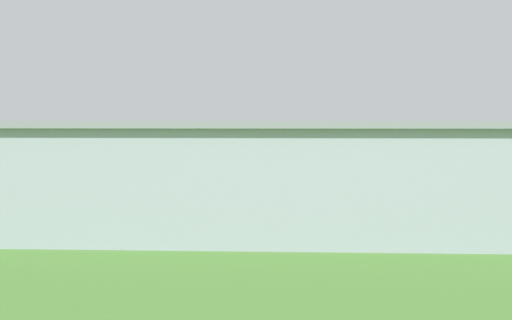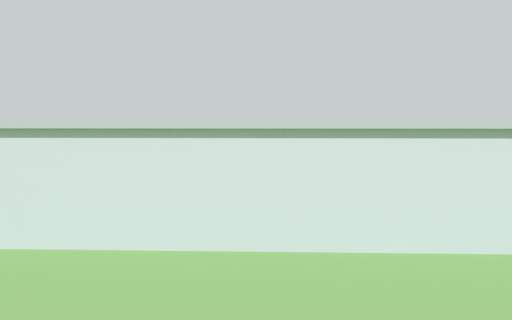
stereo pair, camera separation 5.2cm
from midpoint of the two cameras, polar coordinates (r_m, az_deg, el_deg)
ground_plane at (r=71.00m, az=1.65°, el=-1.19°), size 400.00×400.00×0.00m
hangar at (r=33.32m, az=6.78°, el=-1.50°), size 41.08×14.52×6.27m
biplane at (r=70.40m, az=-2.23°, el=0.97°), size 6.79×7.66×3.98m
car_red at (r=52.32m, az=-18.17°, el=-2.26°), size 2.17×4.69×1.63m
person_at_fence_line at (r=50.03m, az=-14.39°, el=-2.51°), size 0.50×0.50×1.60m
windsock at (r=78.86m, az=9.91°, el=3.11°), size 1.28×1.43×6.02m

